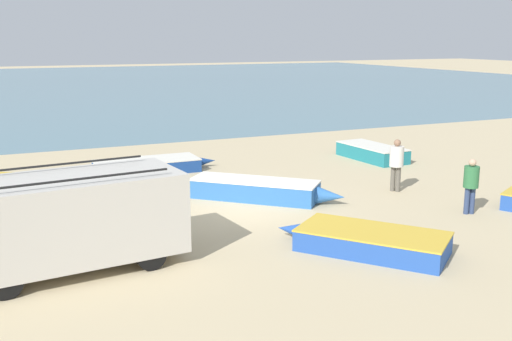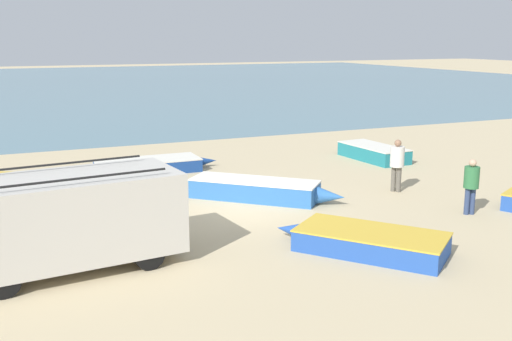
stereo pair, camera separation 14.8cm
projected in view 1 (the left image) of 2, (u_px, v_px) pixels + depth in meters
name	position (u px, v px, depth m)	size (l,w,h in m)	color
ground_plane	(243.00, 209.00, 17.76)	(200.00, 200.00, 0.00)	tan
sea_water	(55.00, 85.00, 64.10)	(120.00, 80.00, 0.01)	slate
parked_van	(67.00, 218.00, 12.94)	(5.10, 2.65, 2.21)	beige
fishing_rowboat_0	(370.00, 152.00, 25.07)	(1.63, 3.94, 0.60)	#1E757F
fishing_rowboat_2	(368.00, 241.00, 14.20)	(3.44, 3.92, 0.52)	#234CA3
fishing_rowboat_3	(150.00, 166.00, 22.60)	(4.68, 1.59, 0.50)	navy
fishing_rowboat_5	(260.00, 190.00, 18.79)	(4.21, 3.98, 0.61)	#2D66AD
fisherman_0	(471.00, 181.00, 17.08)	(0.42, 0.42, 1.62)	navy
fisherman_1	(396.00, 160.00, 19.61)	(0.46, 0.46, 1.74)	#5B564C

